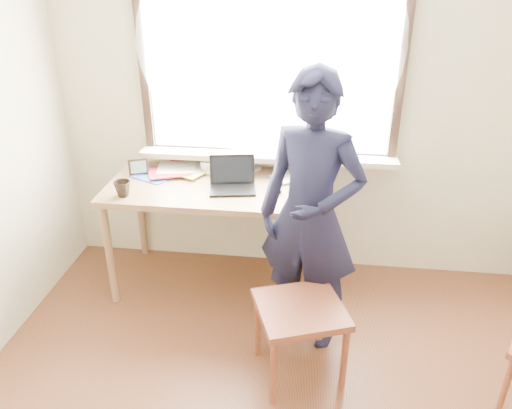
# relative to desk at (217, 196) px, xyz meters

# --- Properties ---
(room_shell) EXTENTS (3.52, 4.02, 2.61)m
(room_shell) POSITION_rel_desk_xyz_m (0.50, -1.43, 0.91)
(room_shell) COLOR beige
(room_shell) RESTS_ON ground
(desk) EXTENTS (1.51, 0.75, 0.81)m
(desk) POSITION_rel_desk_xyz_m (0.00, 0.00, 0.00)
(desk) COLOR #906A48
(desk) RESTS_ON ground
(laptop) EXTENTS (0.34, 0.30, 0.21)m
(laptop) POSITION_rel_desk_xyz_m (0.12, -0.04, 0.13)
(laptop) COLOR black
(laptop) RESTS_ON desk
(mug_white) EXTENTS (0.12, 0.12, 0.09)m
(mug_white) POSITION_rel_desk_xyz_m (-0.10, 0.22, 0.13)
(mug_white) COLOR white
(mug_white) RESTS_ON desk
(mug_dark) EXTENTS (0.16, 0.16, 0.10)m
(mug_dark) POSITION_rel_desk_xyz_m (-0.57, -0.26, 0.14)
(mug_dark) COLOR black
(mug_dark) RESTS_ON desk
(mouse) EXTENTS (0.10, 0.07, 0.04)m
(mouse) POSITION_rel_desk_xyz_m (0.41, -0.10, 0.10)
(mouse) COLOR black
(mouse) RESTS_ON desk
(desk_clutter) EXTENTS (0.88, 0.46, 0.03)m
(desk_clutter) POSITION_rel_desk_xyz_m (-0.11, 0.18, 0.10)
(desk_clutter) COLOR white
(desk_clutter) RESTS_ON desk
(book_a) EXTENTS (0.24, 0.31, 0.03)m
(book_a) POSITION_rel_desk_xyz_m (-0.34, 0.24, 0.10)
(book_a) COLOR white
(book_a) RESTS_ON desk
(book_b) EXTENTS (0.31, 0.30, 0.02)m
(book_b) POSITION_rel_desk_xyz_m (0.44, 0.25, 0.09)
(book_b) COLOR white
(book_b) RESTS_ON desk
(picture_frame) EXTENTS (0.13, 0.07, 0.11)m
(picture_frame) POSITION_rel_desk_xyz_m (-0.59, 0.10, 0.14)
(picture_frame) COLOR black
(picture_frame) RESTS_ON desk
(work_chair) EXTENTS (0.59, 0.58, 0.48)m
(work_chair) POSITION_rel_desk_xyz_m (0.63, -0.85, -0.32)
(work_chair) COLOR brown
(work_chair) RESTS_ON ground
(person) EXTENTS (0.73, 0.59, 1.72)m
(person) POSITION_rel_desk_xyz_m (0.66, -0.48, 0.14)
(person) COLOR black
(person) RESTS_ON ground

